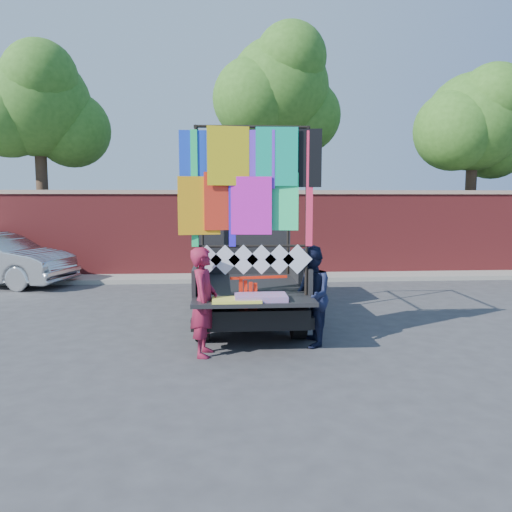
{
  "coord_description": "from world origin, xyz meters",
  "views": [
    {
      "loc": [
        -0.85,
        -8.12,
        2.37
      ],
      "look_at": [
        -0.29,
        -0.01,
        1.43
      ],
      "focal_mm": 35.0,
      "sensor_mm": 36.0,
      "label": 1
    }
  ],
  "objects": [
    {
      "name": "ground",
      "position": [
        0.0,
        0.0,
        0.0
      ],
      "size": [
        90.0,
        90.0,
        0.0
      ],
      "primitive_type": "plane",
      "color": "#38383A",
      "rests_on": "ground"
    },
    {
      "name": "pickup_truck",
      "position": [
        -0.38,
        2.22,
        0.88
      ],
      "size": [
        2.19,
        5.5,
        3.46
      ],
      "color": "black",
      "rests_on": "ground"
    },
    {
      "name": "man",
      "position": [
        0.56,
        -0.35,
        0.81
      ],
      "size": [
        0.62,
        0.79,
        1.62
      ],
      "primitive_type": "imported",
      "rotation": [
        0.0,
        0.0,
        -1.58
      ],
      "color": "#151B36",
      "rests_on": "ground"
    },
    {
      "name": "curb",
      "position": [
        0.0,
        6.3,
        0.06
      ],
      "size": [
        30.0,
        1.2,
        0.12
      ],
      "primitive_type": "cube",
      "color": "gray",
      "rests_on": "ground"
    },
    {
      "name": "tree_left",
      "position": [
        -6.48,
        8.12,
        5.12
      ],
      "size": [
        4.2,
        3.3,
        7.05
      ],
      "color": "#38281C",
      "rests_on": "ground"
    },
    {
      "name": "brick_wall",
      "position": [
        0.0,
        7.0,
        1.33
      ],
      "size": [
        30.0,
        0.45,
        2.61
      ],
      "color": "maroon",
      "rests_on": "ground"
    },
    {
      "name": "tree_right",
      "position": [
        7.52,
        8.12,
        4.75
      ],
      "size": [
        4.2,
        3.3,
        6.62
      ],
      "color": "#38281C",
      "rests_on": "ground"
    },
    {
      "name": "woman",
      "position": [
        -1.12,
        -0.74,
        0.82
      ],
      "size": [
        0.46,
        0.64,
        1.65
      ],
      "primitive_type": "imported",
      "rotation": [
        0.0,
        0.0,
        1.45
      ],
      "color": "maroon",
      "rests_on": "ground"
    },
    {
      "name": "streamer_bundle",
      "position": [
        -0.38,
        -0.56,
        0.97
      ],
      "size": [
        0.89,
        0.17,
        0.62
      ],
      "color": "red",
      "rests_on": "ground"
    },
    {
      "name": "tree_mid",
      "position": [
        1.02,
        8.12,
        5.7
      ],
      "size": [
        4.2,
        3.3,
        7.73
      ],
      "color": "#38281C",
      "rests_on": "ground"
    }
  ]
}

